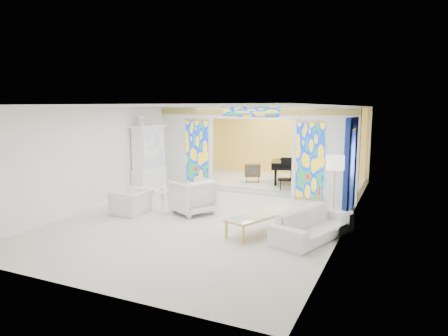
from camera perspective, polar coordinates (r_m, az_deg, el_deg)
The scene contains 24 objects.
floor at distance 12.02m, azimuth 0.51°, elevation -5.62°, with size 12.00×12.00×0.00m, color silver.
ceiling at distance 11.66m, azimuth 0.53°, elevation 8.83°, with size 7.00×12.00×0.02m, color silver.
wall_back at distance 17.37m, azimuth 8.60°, elevation 3.68°, with size 7.00×0.02×3.00m, color white.
wall_front at distance 6.79m, azimuth -20.55°, elevation -4.27°, with size 7.00×0.02×3.00m, color white.
wall_left at distance 13.54m, azimuth -13.15°, elevation 2.20°, with size 0.02×12.00×3.00m, color white.
wall_right at distance 10.82m, azimuth 17.72°, elevation 0.48°, with size 0.02×12.00×3.00m, color white.
partition_wall at distance 13.57m, azimuth 3.95°, elevation 3.07°, with size 7.00×0.22×3.00m.
stained_glass_left at distance 14.35m, azimuth -3.83°, elevation 1.95°, with size 0.90×0.04×2.40m, color gold.
stained_glass_right at distance 12.94m, azimuth 12.22°, elevation 1.05°, with size 0.90×0.04×2.40m, color gold.
stained_glass_transom at distance 13.41m, azimuth 3.84°, elevation 8.00°, with size 2.00×0.04×0.34m, color gold.
alcove_platform at distance 15.76m, azimuth 6.58°, elevation -1.95°, with size 6.80×3.80×0.18m, color silver.
gold_curtain_back at distance 17.26m, azimuth 8.49°, elevation 3.65°, with size 6.70×0.10×2.90m, color #F9D656.
chandelier at distance 15.34m, azimuth 7.34°, elevation 7.01°, with size 0.48×0.48×0.30m, color gold.
blue_drapes at distance 11.51m, azimuth 17.66°, elevation 1.33°, with size 0.14×1.85×2.65m.
china_cabinet at distance 13.89m, azimuth -10.68°, elevation 1.06°, with size 0.56×1.46×2.72m.
armchair_left at distance 11.54m, azimuth -12.96°, elevation -4.74°, with size 1.03×0.90×0.67m, color white.
armchair_right at distance 11.25m, azimuth -4.50°, elevation -4.08°, with size 1.04×1.07×0.98m, color white.
sofa at distance 9.35m, azimuth 12.63°, elevation -7.87°, with size 2.29×0.89×0.67m, color silver.
side_table at distance 11.56m, azimuth -8.74°, elevation -4.23°, with size 0.56×0.56×0.62m.
vase at distance 11.49m, azimuth -8.78°, elevation -2.72°, with size 0.18×0.18×0.19m, color silver.
coffee_table at distance 9.61m, azimuth 5.60°, elevation -6.68°, with size 1.35×2.17×0.46m.
floor_lamp at distance 10.19m, azimuth 15.59°, elevation 0.27°, with size 0.56×0.56×1.79m.
grand_piano at distance 15.10m, azimuth 9.84°, elevation 0.51°, with size 1.83×2.79×1.01m.
tv_console at distance 15.04m, azimuth 4.10°, elevation -0.34°, with size 0.70×0.58×0.69m.
Camera 1 is at (4.73, -10.66, 2.94)m, focal length 32.00 mm.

